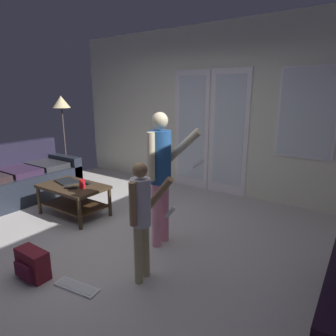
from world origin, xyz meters
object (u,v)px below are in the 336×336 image
floor_lamp (62,107)px  backpack (32,264)px  cup_near_edge (82,184)px  laptop_closed (67,181)px  dvd_remote_slim (71,188)px  person_adult (161,168)px  coffee_table (74,193)px  leather_couch (18,181)px  person_child (142,212)px  tv_remote_black (86,183)px  loose_keyboard (77,287)px

floor_lamp → backpack: (2.53, -2.30, -1.31)m
cup_near_edge → laptop_closed: bearing=171.8°
cup_near_edge → dvd_remote_slim: (-0.11, -0.11, -0.05)m
cup_near_edge → dvd_remote_slim: size_ratio=0.71×
person_adult → backpack: bearing=-117.0°
coffee_table → person_adult: person_adult is taller
leather_couch → laptop_closed: (1.12, 0.15, 0.15)m
leather_couch → person_child: person_child is taller
leather_couch → dvd_remote_slim: 1.43m
leather_couch → cup_near_edge: leather_couch is taller
person_adult → person_child: person_adult is taller
cup_near_edge → leather_couch: bearing=-176.9°
cup_near_edge → tv_remote_black: cup_near_edge is taller
floor_lamp → coffee_table: bearing=-34.0°
coffee_table → laptop_closed: 0.25m
loose_keyboard → person_adult: bearing=82.3°
laptop_closed → coffee_table: bearing=-2.2°
person_child → tv_remote_black: 1.86m
person_child → loose_keyboard: person_child is taller
person_adult → tv_remote_black: (-1.42, 0.11, -0.45)m
person_adult → laptop_closed: bearing=179.5°
person_child → loose_keyboard: 0.91m
laptop_closed → cup_near_edge: 0.43m
leather_couch → tv_remote_black: 1.45m
cup_near_edge → person_adult: bearing=2.1°
coffee_table → tv_remote_black: tv_remote_black is taller
coffee_table → backpack: (0.89, -1.19, -0.19)m
coffee_table → tv_remote_black: size_ratio=5.69×
person_adult → cup_near_edge: (-1.31, -0.05, -0.41)m
person_adult → floor_lamp: size_ratio=0.91×
floor_lamp → dvd_remote_slim: (1.74, -1.22, -0.99)m
coffee_table → tv_remote_black: 0.22m
leather_couch → cup_near_edge: bearing=3.1°
laptop_closed → person_child: bearing=-5.4°
coffee_table → cup_near_edge: bearing=-0.9°
floor_lamp → laptop_closed: (1.43, -1.05, -0.99)m
laptop_closed → cup_near_edge: size_ratio=2.91×
person_adult → cup_near_edge: size_ratio=12.56×
person_child → dvd_remote_slim: bearing=163.3°
backpack → tv_remote_black: size_ratio=2.06×
coffee_table → laptop_closed: size_ratio=2.74×
backpack → tv_remote_black: 1.59m
cup_near_edge → dvd_remote_slim: cup_near_edge is taller
loose_keyboard → cup_near_edge: cup_near_edge is taller
floor_lamp → cup_near_edge: floor_lamp is taller
floor_lamp → laptop_closed: floor_lamp is taller
laptop_closed → floor_lamp: bearing=157.1°
floor_lamp → laptop_closed: size_ratio=4.72×
leather_couch → person_child: size_ratio=1.63×
coffee_table → cup_near_edge: 0.28m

